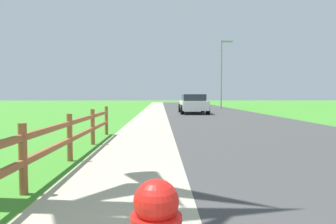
{
  "coord_description": "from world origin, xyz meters",
  "views": [
    {
      "loc": [
        -0.43,
        0.14,
        1.32
      ],
      "look_at": [
        -0.21,
        8.87,
        0.86
      ],
      "focal_mm": 33.05,
      "sensor_mm": 36.0,
      "label": 1
    }
  ],
  "objects": [
    {
      "name": "grass_verge",
      "position": [
        -4.5,
        27.0,
        0.01
      ],
      "size": [
        5.0,
        66.0,
        0.0
      ],
      "primitive_type": "cube",
      "color": "#3E872A",
      "rests_on": "ground"
    },
    {
      "name": "street_lamp",
      "position": [
        5.68,
        30.58,
        3.99
      ],
      "size": [
        1.17,
        0.2,
        6.77
      ],
      "color": "gray",
      "rests_on": "ground"
    },
    {
      "name": "curb_concrete",
      "position": [
        -3.0,
        27.0,
        0.0
      ],
      "size": [
        6.0,
        66.0,
        0.01
      ],
      "primitive_type": "cube",
      "color": "#ADA88C",
      "rests_on": "ground"
    },
    {
      "name": "parked_suv_white",
      "position": [
        2.02,
        23.1,
        0.74
      ],
      "size": [
        2.07,
        4.62,
        1.42
      ],
      "color": "white",
      "rests_on": "ground"
    },
    {
      "name": "rail_fence",
      "position": [
        -2.25,
        5.29,
        0.56
      ],
      "size": [
        0.11,
        10.65,
        0.96
      ],
      "color": "brown",
      "rests_on": "ground"
    },
    {
      "name": "ground_plane",
      "position": [
        0.0,
        25.0,
        0.0
      ],
      "size": [
        120.0,
        120.0,
        0.0
      ],
      "primitive_type": "plane",
      "color": "#3E872A"
    },
    {
      "name": "road_asphalt",
      "position": [
        3.5,
        27.0,
        0.0
      ],
      "size": [
        7.0,
        66.0,
        0.01
      ],
      "primitive_type": "cube",
      "color": "#3C3C3C",
      "rests_on": "ground"
    }
  ]
}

